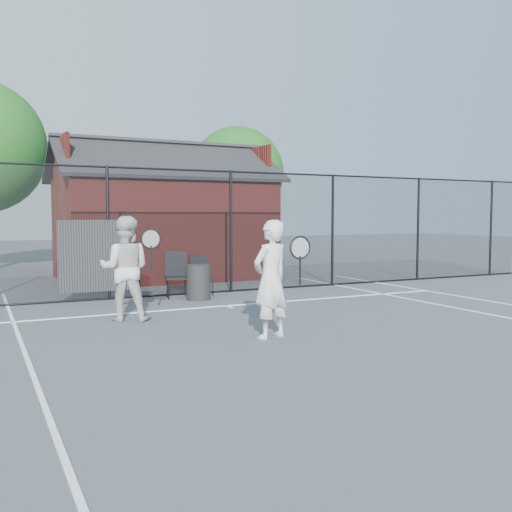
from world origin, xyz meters
name	(u,v)px	position (x,y,z in m)	size (l,w,h in m)	color
ground	(299,332)	(0.00, 0.00, 0.00)	(80.00, 80.00, 0.00)	#4E5259
court_lines	(347,349)	(0.00, -1.32, 0.01)	(11.02, 18.00, 0.01)	white
fence	(181,235)	(-0.30, 5.00, 1.45)	(22.04, 3.00, 3.00)	black
clubhouse	(163,225)	(0.50, 9.00, 1.61)	(6.50, 4.36, 4.19)	maroon
tree_right	(237,173)	(5.50, 14.50, 3.71)	(3.97, 3.97, 5.70)	#382916
player_front	(271,279)	(-0.62, -0.19, 0.92)	(0.87, 0.69, 1.82)	silver
player_back	(125,268)	(-2.27, 2.31, 0.94)	(1.12, 1.00, 1.88)	silver
chair_left	(177,276)	(-0.55, 4.56, 0.52)	(0.50, 0.52, 1.04)	black
chair_right	(202,277)	(0.08, 4.60, 0.47)	(0.45, 0.47, 0.93)	black
waste_bin	(199,282)	(-0.19, 4.10, 0.40)	(0.54, 0.54, 0.79)	#262626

